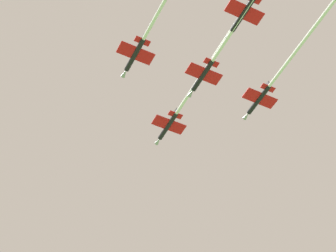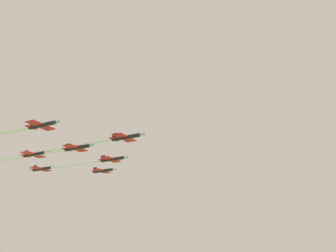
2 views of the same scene
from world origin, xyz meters
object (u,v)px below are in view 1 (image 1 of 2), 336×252
Objects in this scene: jet_lead at (188,96)px; jet_port_outer at (221,47)px; jet_starboard_inner at (285,65)px; jet_port_inner at (151,25)px.

jet_port_outer is (-16.56, -1.21, -0.73)m from jet_lead.
jet_lead is 24.69m from jet_starboard_inner.
jet_starboard_inner is (-16.63, -18.20, 1.24)m from jet_lead.
jet_starboard_inner is 1.18× the size of jet_port_outer.
jet_port_inner is 34.08m from jet_starboard_inner.
jet_starboard_inner reaches higher than jet_port_outer.
jet_starboard_inner reaches higher than jet_lead.
jet_lead reaches higher than jet_port_outer.
jet_lead reaches higher than jet_port_inner.
jet_port_outer is (-0.46, -17.02, 0.04)m from jet_port_inner.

